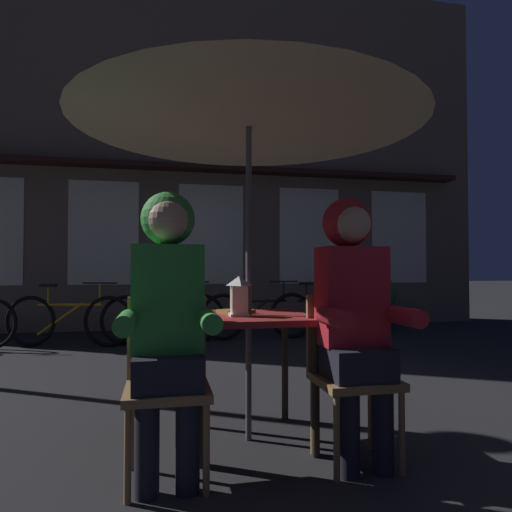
% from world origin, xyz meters
% --- Properties ---
extents(ground_plane, '(60.00, 60.00, 0.00)m').
position_xyz_m(ground_plane, '(0.00, 0.00, 0.00)').
color(ground_plane, '#232326').
extents(cafe_table, '(0.72, 0.72, 0.74)m').
position_xyz_m(cafe_table, '(0.00, 0.00, 0.64)').
color(cafe_table, maroon).
rests_on(cafe_table, ground_plane).
extents(patio_umbrella, '(2.10, 2.10, 2.31)m').
position_xyz_m(patio_umbrella, '(0.00, 0.00, 2.06)').
color(patio_umbrella, '#4C4C51').
rests_on(patio_umbrella, ground_plane).
extents(lantern, '(0.11, 0.11, 0.23)m').
position_xyz_m(lantern, '(-0.07, -0.07, 0.86)').
color(lantern, white).
rests_on(lantern, cafe_table).
extents(chair_left, '(0.40, 0.40, 0.87)m').
position_xyz_m(chair_left, '(-0.48, -0.37, 0.49)').
color(chair_left, olive).
rests_on(chair_left, ground_plane).
extents(chair_right, '(0.40, 0.40, 0.87)m').
position_xyz_m(chair_right, '(0.48, -0.37, 0.49)').
color(chair_right, olive).
rests_on(chair_right, ground_plane).
extents(person_left_hooded, '(0.45, 0.56, 1.40)m').
position_xyz_m(person_left_hooded, '(-0.48, -0.43, 0.85)').
color(person_left_hooded, black).
rests_on(person_left_hooded, ground_plane).
extents(person_right_hooded, '(0.45, 0.56, 1.40)m').
position_xyz_m(person_right_hooded, '(0.48, -0.43, 0.85)').
color(person_right_hooded, black).
rests_on(person_right_hooded, ground_plane).
extents(shopfront_building, '(10.00, 0.93, 6.20)m').
position_xyz_m(shopfront_building, '(0.33, 5.40, 3.09)').
color(shopfront_building, '#6B5B4C').
rests_on(shopfront_building, ground_plane).
extents(bicycle_second, '(1.65, 0.40, 0.84)m').
position_xyz_m(bicycle_second, '(-1.68, 3.63, 0.35)').
color(bicycle_second, black).
rests_on(bicycle_second, ground_plane).
extents(bicycle_third, '(1.68, 0.22, 0.84)m').
position_xyz_m(bicycle_third, '(-0.46, 3.67, 0.35)').
color(bicycle_third, black).
rests_on(bicycle_third, ground_plane).
extents(bicycle_fourth, '(1.68, 0.11, 0.84)m').
position_xyz_m(bicycle_fourth, '(0.86, 3.76, 0.35)').
color(bicycle_fourth, black).
rests_on(bicycle_fourth, ground_plane).
extents(bicycle_fifth, '(1.68, 0.16, 0.84)m').
position_xyz_m(bicycle_fifth, '(1.87, 3.75, 0.35)').
color(bicycle_fifth, black).
rests_on(bicycle_fifth, ground_plane).
extents(book, '(0.24, 0.21, 0.02)m').
position_xyz_m(book, '(-0.06, 0.09, 0.75)').
color(book, olive).
rests_on(book, cafe_table).
extents(potted_plant, '(0.60, 0.60, 0.92)m').
position_xyz_m(potted_plant, '(2.86, 4.02, 0.54)').
color(potted_plant, brown).
rests_on(potted_plant, ground_plane).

